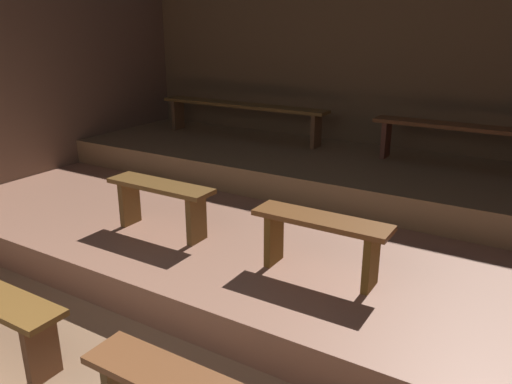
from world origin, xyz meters
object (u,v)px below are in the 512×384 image
bench_middle_left (241,110)px  bench_lower_right (321,234)px  bench_lower_left (161,197)px  bench_middle_right (492,136)px

bench_middle_left → bench_lower_right: bearing=-47.2°
bench_lower_right → bench_middle_left: bearing=132.8°
bench_lower_right → bench_lower_left: bearing=180.0°
bench_middle_left → bench_middle_right: bearing=0.0°
bench_lower_left → bench_lower_right: size_ratio=1.00×
bench_lower_right → bench_middle_left: 3.16m
bench_lower_left → bench_middle_left: bearing=107.2°
bench_middle_left → bench_middle_right: size_ratio=1.00×
bench_lower_left → bench_lower_right: same height
bench_lower_right → bench_middle_left: bench_middle_left is taller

